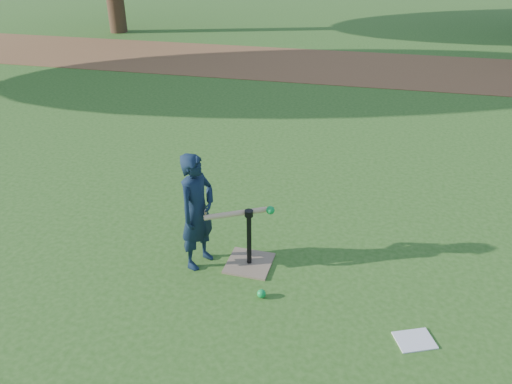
# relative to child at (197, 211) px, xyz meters

# --- Properties ---
(ground) EXTENTS (80.00, 80.00, 0.00)m
(ground) POSITION_rel_child_xyz_m (0.08, 0.22, -0.58)
(ground) COLOR #285116
(ground) RESTS_ON ground
(dirt_strip) EXTENTS (24.00, 3.00, 0.01)m
(dirt_strip) POSITION_rel_child_xyz_m (0.08, 7.72, -0.58)
(dirt_strip) COLOR brown
(dirt_strip) RESTS_ON ground
(child) EXTENTS (0.41, 0.50, 1.17)m
(child) POSITION_rel_child_xyz_m (0.00, 0.00, 0.00)
(child) COLOR black
(child) RESTS_ON ground
(wiffle_ball_ground) EXTENTS (0.08, 0.08, 0.08)m
(wiffle_ball_ground) POSITION_rel_child_xyz_m (0.70, -0.38, -0.54)
(wiffle_ball_ground) COLOR #0D9338
(wiffle_ball_ground) RESTS_ON ground
(clipboard) EXTENTS (0.37, 0.33, 0.01)m
(clipboard) POSITION_rel_child_xyz_m (2.02, -0.62, -0.58)
(clipboard) COLOR silver
(clipboard) RESTS_ON ground
(batting_tee) EXTENTS (0.45, 0.45, 0.61)m
(batting_tee) POSITION_rel_child_xyz_m (0.48, 0.07, -0.47)
(batting_tee) COLOR #79654D
(batting_tee) RESTS_ON ground
(swing_action) EXTENTS (0.68, 0.32, 0.10)m
(swing_action) POSITION_rel_child_xyz_m (0.39, 0.07, 0.00)
(swing_action) COLOR tan
(swing_action) RESTS_ON ground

